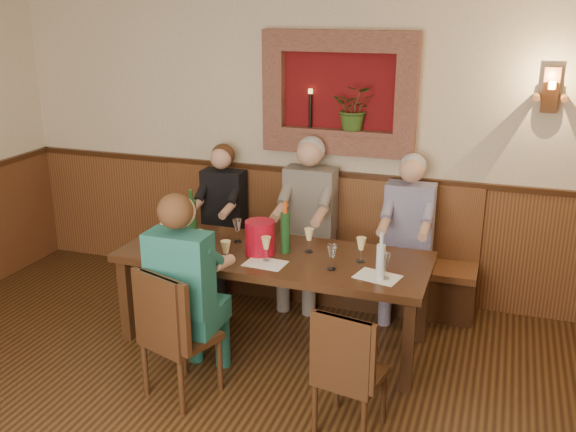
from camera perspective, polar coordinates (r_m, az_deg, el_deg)
name	(u,v)px	position (r m, az deg, el deg)	size (l,w,h in m)	color
room_shell	(133,163)	(3.04, -13.64, 4.58)	(6.04, 6.04, 2.82)	#C8B497
wainscoting	(152,406)	(3.57, -12.02, -16.17)	(6.02, 6.02, 1.15)	#572E19
wall_niche	(343,99)	(5.65, 4.89, 10.33)	(1.36, 0.30, 1.06)	#630E10
wall_sconce	(551,91)	(5.46, 22.30, 10.23)	(0.25, 0.20, 0.35)	#572E19
dining_table	(274,262)	(5.00, -1.27, -4.14)	(2.40, 0.90, 0.75)	#34190F
bench	(309,260)	(5.96, 1.89, -3.95)	(3.00, 0.45, 1.11)	#381E0F
chair_near_left	(180,358)	(4.56, -9.57, -12.37)	(0.54, 0.54, 0.95)	#34190F
chair_near_right	(349,396)	(4.19, 5.44, -15.60)	(0.45, 0.45, 0.87)	#34190F
person_bench_left	(221,230)	(6.07, -5.97, -1.24)	(0.40, 0.49, 1.37)	black
person_bench_mid	(307,234)	(5.75, 1.69, -1.63)	(0.45, 0.55, 1.50)	#5F5A57
person_bench_right	(406,250)	(5.59, 10.43, -3.01)	(0.41, 0.51, 1.41)	navy
person_chair_front	(188,307)	(4.51, -8.85, -8.02)	(0.43, 0.52, 1.44)	#184954
spittoon_bucket	(260,237)	(4.93, -2.51, -1.92)	(0.23, 0.23, 0.26)	#B50B21
wine_bottle_green_a	(285,232)	(4.93, -0.24, -1.39)	(0.10, 0.10, 0.41)	#19471E
wine_bottle_green_b	(192,219)	(5.26, -8.54, -0.27)	(0.08, 0.08, 0.42)	#19471E
water_bottle	(381,261)	(4.51, 8.24, -3.96)	(0.08, 0.08, 0.35)	silver
tasting_sheet_a	(165,248)	(5.16, -10.90, -2.83)	(0.26, 0.19, 0.00)	white
tasting_sheet_b	(265,263)	(4.78, -2.03, -4.23)	(0.30, 0.21, 0.00)	white
tasting_sheet_c	(378,277)	(4.60, 7.96, -5.36)	(0.31, 0.22, 0.00)	white
tasting_sheet_d	(205,259)	(4.90, -7.40, -3.80)	(0.30, 0.21, 0.00)	white
wine_glass_0	(165,234)	(5.18, -10.86, -1.61)	(0.08, 0.08, 0.19)	#FFE798
wine_glass_1	(190,228)	(5.30, -8.71, -1.05)	(0.08, 0.08, 0.19)	white
wine_glass_2	(199,242)	(4.97, -7.90, -2.33)	(0.08, 0.08, 0.19)	#FFE798
wine_glass_3	(237,231)	(5.19, -4.52, -1.32)	(0.08, 0.08, 0.19)	white
wine_glass_4	(266,249)	(4.79, -1.95, -2.95)	(0.08, 0.08, 0.19)	#FFE798
wine_glass_5	(309,240)	(4.97, 1.88, -2.16)	(0.08, 0.08, 0.19)	#FFE798
wine_glass_6	(332,257)	(4.65, 3.92, -3.67)	(0.08, 0.08, 0.19)	white
wine_glass_7	(361,250)	(4.81, 6.51, -2.99)	(0.08, 0.08, 0.19)	#FFE798
wine_glass_8	(385,266)	(4.53, 8.65, -4.44)	(0.08, 0.08, 0.19)	white
wine_glass_9	(226,253)	(4.73, -5.54, -3.31)	(0.08, 0.08, 0.19)	#FFE798
wine_glass_10	(180,244)	(4.96, -9.58, -2.47)	(0.08, 0.08, 0.19)	white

